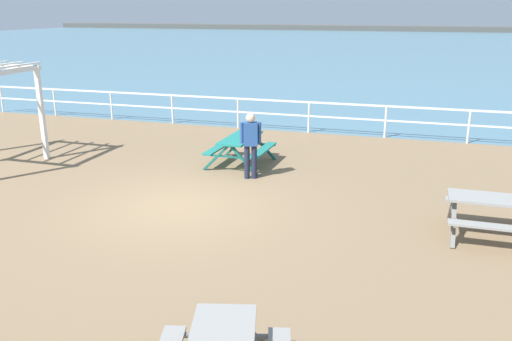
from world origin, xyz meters
TOP-DOWN VIEW (x-y plane):
  - ground_plane at (0.00, 0.00)m, footprint 30.00×24.00m
  - sea_band at (0.00, 52.75)m, footprint 142.00×90.00m
  - distant_shoreline at (0.00, 95.75)m, footprint 142.00×6.00m
  - seaward_railing at (0.00, 7.75)m, footprint 23.07×0.07m
  - picnic_table_near_left at (6.38, 0.21)m, footprint 1.80×1.55m
  - picnic_table_near_right at (0.29, 3.38)m, footprint 1.60×1.85m
  - visitor at (0.92, 2.30)m, footprint 0.51×0.32m

SIDE VIEW (x-z plane):
  - ground_plane at x=0.00m, z-range -0.20..0.00m
  - sea_band at x=0.00m, z-range 0.00..0.00m
  - distant_shoreline at x=0.00m, z-range -0.90..0.90m
  - picnic_table_near_left at x=6.38m, z-range 0.19..0.98m
  - picnic_table_near_right at x=0.29m, z-range 0.19..0.98m
  - seaward_railing at x=0.00m, z-range 0.23..1.31m
  - visitor at x=0.92m, z-range 0.12..1.78m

